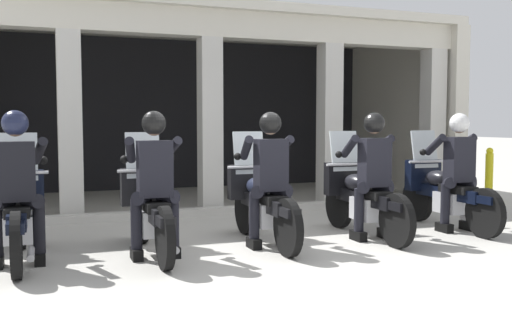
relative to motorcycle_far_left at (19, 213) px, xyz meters
The scene contains 14 objects.
ground_plane 3.80m from the motorcycle_far_left, 43.55° to the left, with size 80.00×80.00×0.00m, color #A8A59E.
station_building 5.78m from the motorcycle_far_left, 58.89° to the left, with size 9.93×4.18×3.44m.
kerb_strip 3.61m from the motorcycle_far_left, 37.10° to the left, with size 9.43×0.24×0.12m, color #B7B5AD.
motorcycle_far_left is the anchor object (origin of this frame).
police_officer_far_left 0.52m from the motorcycle_far_left, 90.26° to the right, with size 0.63×0.61×1.58m.
motorcycle_left 1.37m from the motorcycle_far_left, ahead, with size 0.62×2.04×1.35m.
police_officer_left 1.50m from the motorcycle_far_left, 17.35° to the right, with size 0.63×0.61×1.58m.
motorcycle_center 2.73m from the motorcycle_far_left, ahead, with size 0.62×2.04×1.35m.
police_officer_center 2.79m from the motorcycle_far_left, ahead, with size 0.63×0.61×1.58m.
motorcycle_right 4.10m from the motorcycle_far_left, ahead, with size 0.62×2.04×1.35m.
police_officer_right 4.14m from the motorcycle_far_left, ahead, with size 0.63×0.61×1.58m.
motorcycle_far_right 5.47m from the motorcycle_far_left, ahead, with size 0.62×2.04×1.35m.
police_officer_far_right 5.49m from the motorcycle_far_left, ahead, with size 0.63×0.61×1.58m.
bollard_kerbside 8.16m from the motorcycle_far_left, 13.19° to the left, with size 0.14×0.14×1.01m.
Camera 1 is at (-2.49, -6.19, 1.46)m, focal length 40.71 mm.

